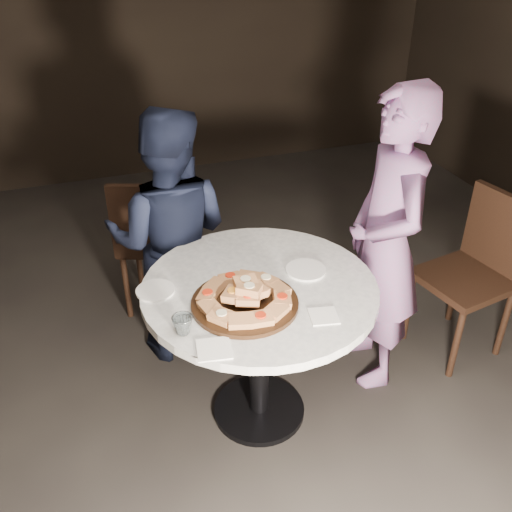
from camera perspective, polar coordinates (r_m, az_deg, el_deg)
The scene contains 13 objects.
floor at distance 3.11m, azimuth -0.83°, elevation -16.71°, with size 7.00×7.00×0.00m, color black.
table at distance 2.73m, azimuth 0.34°, elevation -5.59°, with size 1.27×1.27×0.83m.
serving_board at distance 2.51m, azimuth -1.13°, elevation -4.75°, with size 0.47×0.47×0.02m, color black.
focaccia_pile at distance 2.48m, azimuth -1.04°, elevation -3.91°, with size 0.43×0.41×0.11m.
plate_left at distance 2.64m, azimuth -10.03°, elevation -3.41°, with size 0.18×0.18×0.01m, color white.
plate_right at distance 2.75m, azimuth 5.01°, elevation -1.39°, with size 0.19×0.19×0.01m, color white.
water_glass at distance 2.36m, azimuth -7.35°, elevation -6.84°, with size 0.09×0.09×0.08m, color silver.
napkin_near at distance 2.29m, azimuth -4.22°, elevation -9.27°, with size 0.14×0.14×0.01m, color white.
napkin_far at distance 2.46m, azimuth 6.79°, elevation -5.98°, with size 0.12×0.12×0.01m, color white.
chair_far at distance 3.63m, azimuth -10.15°, elevation 1.95°, with size 0.58×0.60×0.96m.
chair_right at distance 3.52m, azimuth 21.36°, elevation -0.78°, with size 0.55×0.53×0.97m.
diner_navy at distance 3.19m, azimuth -8.55°, elevation 1.65°, with size 0.73×0.57×1.50m, color black.
diner_teal at distance 3.02m, azimuth 12.83°, elevation 1.17°, with size 0.61×0.40×1.67m, color slate.
Camera 1 is at (-0.63, -1.96, 2.33)m, focal length 40.00 mm.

